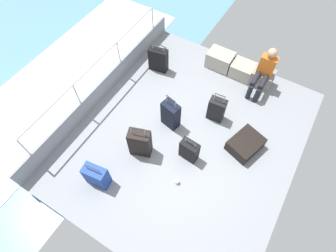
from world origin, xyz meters
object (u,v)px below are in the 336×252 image
at_px(suitcase_1, 245,144).
at_px(suitcase_2, 171,115).
at_px(suitcase_3, 217,109).
at_px(cargo_crate_2, 262,78).
at_px(passenger_seated, 264,71).
at_px(cargo_crate_1, 242,70).
at_px(cargo_crate_0, 220,60).
at_px(paper_cup, 177,182).
at_px(suitcase_5, 189,150).
at_px(suitcase_4, 97,176).
at_px(suitcase_0, 140,143).
at_px(suitcase_6, 158,60).

xyz_separation_m(suitcase_1, suitcase_2, (-1.59, -0.28, 0.20)).
bearing_deg(suitcase_1, suitcase_3, 156.53).
bearing_deg(cargo_crate_2, passenger_seated, -90.00).
xyz_separation_m(cargo_crate_2, suitcase_3, (-0.50, -1.43, 0.09)).
height_order(cargo_crate_1, suitcase_2, suitcase_2).
bearing_deg(cargo_crate_1, cargo_crate_0, -179.74).
bearing_deg(passenger_seated, paper_cup, -98.65).
distance_m(suitcase_2, suitcase_5, 0.86).
height_order(suitcase_1, suitcase_2, suitcase_2).
xyz_separation_m(cargo_crate_0, paper_cup, (0.63, -3.18, -0.16)).
bearing_deg(suitcase_5, cargo_crate_2, 78.27).
height_order(cargo_crate_0, paper_cup, cargo_crate_0).
relative_size(cargo_crate_0, passenger_seated, 0.58).
relative_size(cargo_crate_0, cargo_crate_1, 1.14).
distance_m(cargo_crate_2, suitcase_3, 1.51).
distance_m(suitcase_3, paper_cup, 1.75).
distance_m(cargo_crate_2, suitcase_4, 4.26).
distance_m(suitcase_0, suitcase_6, 2.30).
xyz_separation_m(cargo_crate_1, suitcase_0, (-0.91, -2.97, 0.16)).
bearing_deg(cargo_crate_0, suitcase_5, -77.88).
height_order(cargo_crate_1, suitcase_6, suitcase_6).
relative_size(passenger_seated, suitcase_3, 1.42).
distance_m(cargo_crate_0, suitcase_0, 2.98).
bearing_deg(suitcase_6, suitcase_4, -79.11).
relative_size(suitcase_2, suitcase_3, 1.15).
xyz_separation_m(cargo_crate_0, suitcase_4, (-0.65, -3.91, 0.05)).
distance_m(suitcase_1, suitcase_2, 1.62).
xyz_separation_m(passenger_seated, suitcase_4, (-1.73, -3.71, -0.32)).
bearing_deg(suitcase_0, suitcase_5, 24.19).
bearing_deg(suitcase_4, suitcase_3, 63.43).
distance_m(cargo_crate_2, suitcase_5, 2.61).
distance_m(suitcase_0, suitcase_5, 0.96).
bearing_deg(passenger_seated, suitcase_1, -77.83).
height_order(suitcase_3, suitcase_5, suitcase_3).
bearing_deg(suitcase_0, cargo_crate_2, 64.53).
bearing_deg(suitcase_5, suitcase_3, 88.18).
bearing_deg(cargo_crate_0, suitcase_2, -94.27).
bearing_deg(suitcase_3, cargo_crate_0, 112.17).
distance_m(suitcase_4, suitcase_5, 1.80).
height_order(suitcase_2, suitcase_6, suitcase_2).
bearing_deg(cargo_crate_2, suitcase_6, -160.02).
bearing_deg(passenger_seated, cargo_crate_2, 90.00).
height_order(cargo_crate_2, paper_cup, cargo_crate_2).
bearing_deg(suitcase_6, cargo_crate_0, 34.81).
bearing_deg(paper_cup, suitcase_3, 91.41).
bearing_deg(cargo_crate_2, suitcase_0, -115.47).
height_order(passenger_seated, paper_cup, passenger_seated).
bearing_deg(cargo_crate_1, suitcase_4, -107.55).
xyz_separation_m(cargo_crate_0, passenger_seated, (1.08, -0.20, 0.37)).
relative_size(cargo_crate_1, paper_cup, 5.61).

